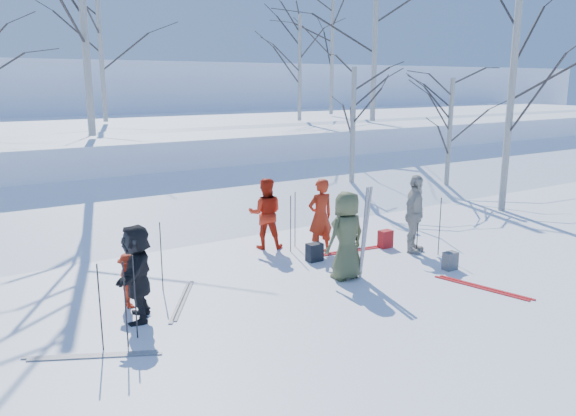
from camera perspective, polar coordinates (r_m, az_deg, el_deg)
ground at (r=10.92m, az=4.29°, el=-8.15°), size 120.00×120.00×0.00m
snow_ramp at (r=16.76m, az=-10.19°, el=-0.33°), size 70.00×9.49×4.12m
snow_plateau at (r=26.03m, az=-18.81°, el=5.72°), size 70.00×18.00×2.20m
far_hill at (r=46.58m, az=-25.34°, el=9.24°), size 90.00×30.00×6.00m
skier_olive_center at (r=11.21m, az=5.97°, el=-2.81°), size 0.91×0.62×1.79m
skier_red_north at (r=12.82m, az=3.31°, el=-0.85°), size 0.65×0.44×1.75m
skier_redor_behind at (r=13.24m, az=-2.30°, el=-0.55°), size 1.03×0.96×1.68m
skier_red_seated at (r=10.26m, az=-15.85°, el=-7.08°), size 0.37×0.64×0.98m
skier_cream_east at (r=13.20m, az=12.73°, el=-0.60°), size 1.15×0.89×1.82m
skier_grey_west at (r=9.60m, az=-15.08°, el=-6.35°), size 1.07×1.58×1.64m
dog at (r=13.63m, az=6.12°, el=-2.91°), size 0.57×0.52×0.45m
upright_ski_left at (r=11.16m, az=7.70°, el=-2.63°), size 0.10×0.16×1.90m
upright_ski_right at (r=11.23m, az=7.89°, el=-2.53°), size 0.13×0.23×1.89m
ski_pair_a at (r=10.47m, az=-10.71°, el=-9.23°), size 1.90×2.08×0.02m
ski_pair_b at (r=11.53m, az=19.15°, el=-7.65°), size 1.09×1.99×0.02m
ski_pair_c at (r=8.85m, az=-19.26°, el=-14.00°), size 1.71×2.06×0.02m
ski_pair_d at (r=13.24m, az=6.26°, el=-4.36°), size 0.68×1.95×0.02m
ski_pole_a at (r=8.72m, az=-16.19°, el=-9.44°), size 0.02×0.02×1.34m
ski_pole_b at (r=8.73m, az=-18.55°, el=-9.58°), size 0.02×0.02×1.34m
ski_pole_c at (r=13.27m, az=13.06°, el=-1.62°), size 0.02×0.02×1.34m
ski_pole_d at (r=8.98m, az=-15.28°, el=-8.74°), size 0.02×0.02×1.34m
ski_pole_e at (r=12.94m, az=0.27°, el=-1.64°), size 0.02×0.02×1.34m
ski_pole_f at (r=13.18m, az=15.15°, el=-1.83°), size 0.02×0.02×1.34m
ski_pole_g at (r=13.36m, az=0.72°, el=-1.18°), size 0.02×0.02×1.34m
ski_pole_h at (r=10.84m, az=-12.75°, el=-4.84°), size 0.02×0.02×1.34m
backpack_red at (r=13.61m, az=9.86°, el=-3.11°), size 0.32×0.22×0.42m
backpack_grey at (r=12.36m, az=16.15°, el=-5.18°), size 0.30×0.20×0.38m
backpack_dark at (r=12.44m, az=2.71°, el=-4.51°), size 0.34×0.24×0.40m
birch_plateau_c at (r=18.99m, az=-20.17°, el=18.98°), size 6.18×6.18×7.97m
birch_plateau_d at (r=25.42m, az=-18.50°, el=15.14°), size 4.83×4.83×6.04m
birch_plateau_e at (r=24.81m, az=1.20°, el=14.00°), size 3.71×3.71×4.45m
birch_plateau_g at (r=29.78m, az=4.50°, el=15.40°), size 4.90×4.90×6.15m
birch_plateau_h at (r=25.03m, az=8.88°, el=18.10°), size 6.31×6.31×8.16m
birch_edge_b at (r=18.09m, az=21.70°, el=10.17°), size 5.29×5.29×6.70m
birch_edge_c at (r=20.29m, az=16.06°, el=6.93°), size 3.40×3.40×4.00m
birch_edge_e at (r=18.52m, az=6.59°, el=7.35°), size 3.63×3.63×4.34m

